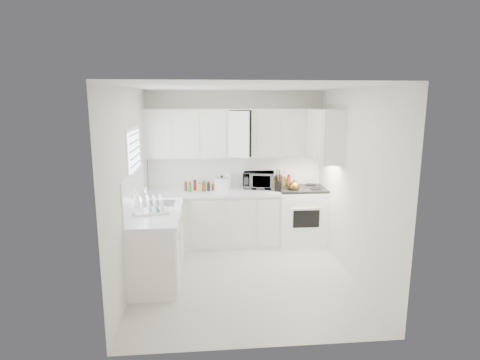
{
  "coord_description": "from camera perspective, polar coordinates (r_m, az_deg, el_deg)",
  "views": [
    {
      "loc": [
        -0.53,
        -5.03,
        2.42
      ],
      "look_at": [
        0.0,
        0.7,
        1.25
      ],
      "focal_mm": 29.04,
      "sensor_mm": 36.0,
      "label": 1
    }
  ],
  "objects": [
    {
      "name": "countertop_back",
      "position": [
        6.5,
        -3.91,
        -1.84
      ],
      "size": [
        2.24,
        0.64,
        0.05
      ],
      "primitive_type": "cube",
      "color": "silver",
      "rests_on": "lower_cabinets_back"
    },
    {
      "name": "backsplash_left",
      "position": [
        5.45,
        -15.3,
        -1.58
      ],
      "size": [
        0.02,
        1.6,
        0.55
      ],
      "primitive_type": "cube",
      "color": "white",
      "rests_on": "wall_left"
    },
    {
      "name": "lower_cabinets_left",
      "position": [
        5.63,
        -11.93,
        -9.25
      ],
      "size": [
        0.6,
        1.6,
        0.9
      ],
      "primitive_type": null,
      "color": "silver",
      "rests_on": "floor"
    },
    {
      "name": "spice_left_0",
      "position": [
        6.61,
        -7.93,
        -0.9
      ],
      "size": [
        0.06,
        0.06,
        0.13
      ],
      "primitive_type": "cylinder",
      "color": "brown",
      "rests_on": "countertop_back"
    },
    {
      "name": "rice_cooker",
      "position": [
        6.5,
        -2.68,
        -0.45
      ],
      "size": [
        0.27,
        0.27,
        0.26
      ],
      "primitive_type": null,
      "rotation": [
        0.0,
        0.0,
        0.07
      ],
      "color": "white",
      "rests_on": "countertop_back"
    },
    {
      "name": "sauce_right_2",
      "position": [
        6.75,
        5.25,
        -0.32
      ],
      "size": [
        0.06,
        0.06,
        0.19
      ],
      "primitive_type": "cylinder",
      "color": "brown",
      "rests_on": "countertop_back"
    },
    {
      "name": "wall_right",
      "position": [
        5.54,
        16.33,
        -0.64
      ],
      "size": [
        0.0,
        3.2,
        3.2
      ],
      "primitive_type": "plane",
      "rotation": [
        1.57,
        0.0,
        -1.57
      ],
      "color": "silver",
      "rests_on": "ground"
    },
    {
      "name": "wall_left",
      "position": [
        5.25,
        -15.82,
        -1.27
      ],
      "size": [
        0.0,
        3.2,
        3.2
      ],
      "primitive_type": "plane",
      "rotation": [
        1.57,
        0.0,
        1.57
      ],
      "color": "silver",
      "rests_on": "ground"
    },
    {
      "name": "sauce_right_4",
      "position": [
        6.77,
        6.17,
        -0.31
      ],
      "size": [
        0.06,
        0.06,
        0.19
      ],
      "primitive_type": "cylinder",
      "color": "brown",
      "rests_on": "countertop_back"
    },
    {
      "name": "wall_back",
      "position": [
        6.75,
        -0.7,
        1.93
      ],
      "size": [
        3.0,
        0.0,
        3.0
      ],
      "primitive_type": "plane",
      "rotation": [
        1.57,
        0.0,
        0.0
      ],
      "color": "silver",
      "rests_on": "ground"
    },
    {
      "name": "sauce_right_0",
      "position": [
        6.73,
        4.33,
        -0.34
      ],
      "size": [
        0.06,
        0.06,
        0.19
      ],
      "primitive_type": "cylinder",
      "color": "#AF2817",
      "rests_on": "countertop_back"
    },
    {
      "name": "microwave",
      "position": [
        6.67,
        2.77,
        0.27
      ],
      "size": [
        0.56,
        0.38,
        0.35
      ],
      "primitive_type": "imported",
      "rotation": [
        0.0,
        0.0,
        -0.2
      ],
      "color": "gray",
      "rests_on": "countertop_back"
    },
    {
      "name": "spice_left_5",
      "position": [
        6.52,
        -4.67,
        -1.01
      ],
      "size": [
        0.06,
        0.06,
        0.13
      ],
      "primitive_type": "cylinder",
      "color": "black",
      "rests_on": "countertop_back"
    },
    {
      "name": "spice_left_7",
      "position": [
        6.52,
        -3.35,
        -0.98
      ],
      "size": [
        0.06,
        0.06,
        0.13
      ],
      "primitive_type": "cylinder",
      "color": "#2A7527",
      "rests_on": "countertop_back"
    },
    {
      "name": "sink",
      "position": [
        5.78,
        -11.7,
        -2.26
      ],
      "size": [
        0.42,
        0.38,
        0.3
      ],
      "primitive_type": null,
      "color": "gray",
      "rests_on": "countertop_left"
    },
    {
      "name": "dish_rack",
      "position": [
        5.33,
        -13.02,
        -3.45
      ],
      "size": [
        0.51,
        0.43,
        0.24
      ],
      "primitive_type": null,
      "rotation": [
        0.0,
        0.0,
        0.26
      ],
      "color": "white",
      "rests_on": "countertop_left"
    },
    {
      "name": "spice_left_2",
      "position": [
        6.61,
        -6.63,
        -0.87
      ],
      "size": [
        0.06,
        0.06,
        0.13
      ],
      "primitive_type": "cylinder",
      "color": "#AF2817",
      "rests_on": "countertop_back"
    },
    {
      "name": "wall_front",
      "position": [
        3.65,
        3.33,
        -6.39
      ],
      "size": [
        3.0,
        0.0,
        3.0
      ],
      "primitive_type": "plane",
      "rotation": [
        -1.57,
        0.0,
        0.0
      ],
      "color": "silver",
      "rests_on": "ground"
    },
    {
      "name": "sauce_right_3",
      "position": [
        6.7,
        5.81,
        -0.42
      ],
      "size": [
        0.06,
        0.06,
        0.19
      ],
      "primitive_type": "cylinder",
      "color": "black",
      "rests_on": "countertop_back"
    },
    {
      "name": "spice_left_4",
      "position": [
        6.6,
        -5.33,
        -0.85
      ],
      "size": [
        0.06,
        0.06,
        0.13
      ],
      "primitive_type": "cylinder",
      "color": "brown",
      "rests_on": "countertop_back"
    },
    {
      "name": "tea_kettle",
      "position": [
        6.49,
        7.95,
        -0.84
      ],
      "size": [
        0.27,
        0.25,
        0.21
      ],
      "primitive_type": null,
      "rotation": [
        0.0,
        0.0,
        0.26
      ],
      "color": "olive",
      "rests_on": "stove"
    },
    {
      "name": "upper_cabinets_back",
      "position": [
        6.55,
        -0.59,
        3.41
      ],
      "size": [
        3.0,
        0.33,
        0.8
      ],
      "primitive_type": null,
      "color": "silver",
      "rests_on": "wall_back"
    },
    {
      "name": "spice_left_6",
      "position": [
        6.6,
        -4.03,
        -0.83
      ],
      "size": [
        0.06,
        0.06,
        0.13
      ],
      "primitive_type": "cylinder",
      "color": "brown",
      "rests_on": "countertop_back"
    },
    {
      "name": "sauce_right_6",
      "position": [
        6.79,
        7.08,
        -0.29
      ],
      "size": [
        0.06,
        0.06,
        0.19
      ],
      "primitive_type": "cylinder",
      "color": "#AF2817",
      "rests_on": "countertop_back"
    },
    {
      "name": "sauce_right_1",
      "position": [
        6.68,
        4.88,
        -0.44
      ],
      "size": [
        0.06,
        0.06,
        0.19
      ],
      "primitive_type": "cylinder",
      "color": "gold",
      "rests_on": "countertop_back"
    },
    {
      "name": "spice_left_3",
      "position": [
        6.52,
        -5.99,
        -1.03
      ],
      "size": [
        0.06,
        0.06,
        0.13
      ],
      "primitive_type": "cylinder",
      "color": "gold",
      "rests_on": "countertop_back"
    },
    {
      "name": "utensil_crock",
      "position": [
        6.46,
        5.62,
        0.02
      ],
      "size": [
        0.15,
        0.15,
        0.38
      ],
      "primitive_type": null,
      "rotation": [
        0.0,
        0.0,
        -0.21
      ],
      "color": "black",
      "rests_on": "countertop_back"
    },
    {
      "name": "countertop_left",
      "position": [
        5.48,
        -12.03,
        -4.59
      ],
      "size": [
        0.64,
        1.62,
        0.05
      ],
      "primitive_type": "cube",
      "color": "silver",
      "rests_on": "lower_cabinets_left"
    },
    {
      "name": "backsplash_back",
      "position": [
        6.75,
        -0.69,
        1.29
      ],
      "size": [
        2.98,
        0.02,
        0.55
      ],
      "primitive_type": "cube",
      "color": "white",
      "rests_on": "wall_back"
    },
    {
      "name": "lower_cabinets_back",
      "position": [
        6.63,
        -3.85,
        -5.82
      ],
      "size": [
        2.22,
        0.6,
        0.9
      ],
      "primitive_type": null,
      "color": "silver",
      "rests_on": "floor"
    },
    {
      "name": "floor",
      "position": [
        5.61,
        0.68,
        -14.07
      ],
      "size": [
        3.2,
        3.2,
        0.0
      ],
      "primitive_type": "plane",
      "color": "beige",
      "rests_on": "ground"
    },
    {
      "name": "window_blinds",
      "position": [
        5.53,
        -15.11,
        2.05
      ],
      "size": [
        0.06,
        0.96,
        1.06
      ],
      "primitive_type": null,
      "color": "white",
      "rests_on": "wall_left"
    },
    {
      "name": "sauce_right_5",
      "position": [
        6.72,
        6.73,
        -0.4
      ],
      "size": [
        0.06,
        0.06,
        0.19
      ],
      "primitive_type": "cylinder",
      "color": "#2A7527",
      "rests_on": "countertop_back"
    },
    {
      "name": "ceiling",
      "position": [
        5.06,
        0.75,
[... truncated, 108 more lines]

